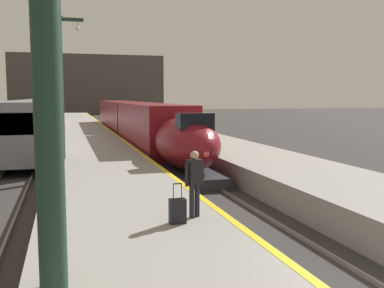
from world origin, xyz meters
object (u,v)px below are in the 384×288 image
object	(u,v)px
passenger_near_edge	(194,179)
rolling_suitcase	(178,211)
highspeed_train_main	(137,123)
station_column_far	(60,63)
regional_train_adjacent	(36,119)
station_column_mid	(57,41)

from	to	relation	value
passenger_near_edge	rolling_suitcase	distance (m)	0.98
highspeed_train_main	station_column_far	bearing A→B (deg)	151.26
regional_train_adjacent	rolling_suitcase	world-z (taller)	regional_train_adjacent
station_column_far	passenger_near_edge	distance (m)	29.16
highspeed_train_main	station_column_mid	xyz separation A→B (m)	(-5.90, -13.47, 4.81)
station_column_mid	passenger_near_edge	xyz separation A→B (m)	(3.33, -11.86, -4.70)
station_column_mid	station_column_far	xyz separation A→B (m)	(0.00, 16.70, 0.10)
station_column_far	rolling_suitcase	xyz separation A→B (m)	(2.78, -28.99, -5.49)
station_column_far	passenger_near_edge	world-z (taller)	station_column_far
rolling_suitcase	station_column_mid	bearing A→B (deg)	102.75
station_column_far	rolling_suitcase	world-z (taller)	station_column_far
highspeed_train_main	regional_train_adjacent	size ratio (longest dim) A/B	1.03
station_column_mid	rolling_suitcase	xyz separation A→B (m)	(2.78, -12.29, -5.39)
station_column_mid	passenger_near_edge	size ratio (longest dim) A/B	5.62
highspeed_train_main	station_column_mid	bearing A→B (deg)	-113.66
station_column_mid	rolling_suitcase	distance (m)	13.70
passenger_near_edge	highspeed_train_main	bearing A→B (deg)	84.21
station_column_mid	rolling_suitcase	bearing A→B (deg)	-77.25
highspeed_train_main	rolling_suitcase	xyz separation A→B (m)	(-3.12, -25.76, -0.57)
passenger_near_edge	rolling_suitcase	bearing A→B (deg)	-142.31
highspeed_train_main	station_column_mid	distance (m)	15.47
highspeed_train_main	regional_train_adjacent	bearing A→B (deg)	146.48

